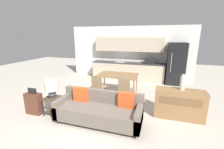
{
  "coord_description": "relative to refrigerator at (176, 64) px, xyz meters",
  "views": [
    {
      "loc": [
        1.5,
        -3.18,
        2.23
      ],
      "look_at": [
        0.04,
        1.5,
        0.95
      ],
      "focal_mm": 24.0,
      "sensor_mm": 36.0,
      "label": 1
    }
  ],
  "objects": [
    {
      "name": "vase",
      "position": [
        -0.12,
        -3.21,
        0.05
      ],
      "size": [
        0.13,
        0.13,
        0.42
      ],
      "color": "beige",
      "rests_on": "credenza"
    },
    {
      "name": "refrigerator",
      "position": [
        0.0,
        0.0,
        0.0
      ],
      "size": [
        0.8,
        0.76,
        1.93
      ],
      "color": "black",
      "rests_on": "ground_plane"
    },
    {
      "name": "dining_chair_near_right",
      "position": [
        -1.77,
        -2.77,
        -0.46
      ],
      "size": [
        0.46,
        0.46,
        0.89
      ],
      "rotation": [
        0.0,
        0.0,
        3.03
      ],
      "color": "#997A56",
      "rests_on": "ground_plane"
    },
    {
      "name": "dining_chair_near_left",
      "position": [
        -2.74,
        -2.74,
        -0.46
      ],
      "size": [
        0.47,
        0.47,
        0.89
      ],
      "rotation": [
        0.0,
        0.0,
        3.02
      ],
      "color": "#997A56",
      "rests_on": "ground_plane"
    },
    {
      "name": "couch",
      "position": [
        -2.16,
        -4.08,
        -0.63
      ],
      "size": [
        2.23,
        0.8,
        0.86
      ],
      "color": "#3D2D1E",
      "rests_on": "ground_plane"
    },
    {
      "name": "side_table",
      "position": [
        -3.6,
        -4.11,
        -0.62
      ],
      "size": [
        0.42,
        0.42,
        0.52
      ],
      "color": "brown",
      "rests_on": "ground_plane"
    },
    {
      "name": "dining_table",
      "position": [
        -2.25,
        -1.97,
        -0.26
      ],
      "size": [
        1.51,
        0.88,
        0.77
      ],
      "color": "olive",
      "rests_on": "ground_plane"
    },
    {
      "name": "suitcase",
      "position": [
        -4.14,
        -4.26,
        -0.65
      ],
      "size": [
        0.48,
        0.22,
        0.79
      ],
      "color": "brown",
      "rests_on": "ground_plane"
    },
    {
      "name": "table_lamp",
      "position": [
        -3.56,
        -4.13,
        -0.12
      ],
      "size": [
        0.37,
        0.37,
        0.53
      ],
      "color": "#4C515B",
      "rests_on": "side_table"
    },
    {
      "name": "kitchen_counter",
      "position": [
        -2.26,
        0.12,
        -0.12
      ],
      "size": [
        3.67,
        0.65,
        2.15
      ],
      "color": "beige",
      "rests_on": "ground_plane"
    },
    {
      "name": "ground_plane",
      "position": [
        -2.28,
        -4.21,
        -0.97
      ],
      "size": [
        20.0,
        20.0,
        0.0
      ],
      "primitive_type": "plane",
      "color": "beige"
    },
    {
      "name": "credenza",
      "position": [
        -0.15,
        -3.25,
        -0.56
      ],
      "size": [
        1.29,
        0.42,
        0.82
      ],
      "color": "olive",
      "rests_on": "ground_plane"
    },
    {
      "name": "wall_back",
      "position": [
        -2.28,
        0.42,
        0.39
      ],
      "size": [
        6.4,
        0.07,
        2.7
      ],
      "color": "silver",
      "rests_on": "ground_plane"
    }
  ]
}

